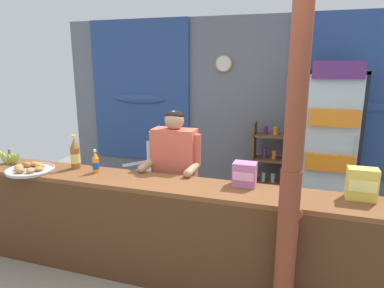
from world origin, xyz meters
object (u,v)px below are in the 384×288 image
shopkeeper (175,165)px  pastry_tray (30,169)px  soda_bottle_orange_soda (96,163)px  plastic_lawn_chair (147,171)px  bottle_shelf_rack (269,161)px  snack_box_wafer (245,174)px  timber_post (291,178)px  snack_box_instant_noodle (362,184)px  banana_bunch (10,158)px  stall_counter (177,228)px  soda_bottle_iced_tea (75,154)px  drink_fridge (330,135)px

shopkeeper → pastry_tray: bearing=-156.0°
soda_bottle_orange_soda → pastry_tray: soda_bottle_orange_soda is taller
shopkeeper → plastic_lawn_chair: bearing=127.9°
bottle_shelf_rack → snack_box_wafer: bottle_shelf_rack is taller
snack_box_wafer → shopkeeper: bearing=157.5°
timber_post → snack_box_instant_noodle: bearing=41.7°
snack_box_instant_noodle → pastry_tray: size_ratio=0.56×
plastic_lawn_chair → pastry_tray: (-0.47, -1.59, 0.46)m
banana_bunch → snack_box_instant_noodle: bearing=1.6°
plastic_lawn_chair → snack_box_wafer: size_ratio=4.26×
soda_bottle_orange_soda → snack_box_wafer: soda_bottle_orange_soda is taller
stall_counter → pastry_tray: pastry_tray is taller
stall_counter → plastic_lawn_chair: bearing=123.1°
shopkeeper → banana_bunch: size_ratio=5.48×
soda_bottle_iced_tea → pastry_tray: soda_bottle_iced_tea is taller
snack_box_wafer → pastry_tray: size_ratio=0.46×
snack_box_wafer → bottle_shelf_rack: bearing=89.0°
shopkeeper → pastry_tray: size_ratio=3.38×
drink_fridge → soda_bottle_iced_tea: 3.01m
snack_box_wafer → banana_bunch: (-2.41, -0.11, -0.04)m
stall_counter → snack_box_wafer: snack_box_wafer is taller
shopkeeper → soda_bottle_iced_tea: shopkeeper is taller
soda_bottle_iced_tea → snack_box_wafer: 1.67m
drink_fridge → bottle_shelf_rack: bearing=163.8°
soda_bottle_iced_tea → snack_box_wafer: (1.66, 0.03, -0.04)m
snack_box_wafer → banana_bunch: 2.41m
banana_bunch → timber_post: bearing=-7.4°
drink_fridge → banana_bunch: (-3.18, -1.84, -0.08)m
pastry_tray → stall_counter: bearing=0.4°
drink_fridge → plastic_lawn_chair: (-2.33, -0.39, -0.58)m
timber_post → plastic_lawn_chair: timber_post is taller
stall_counter → plastic_lawn_chair: (-1.03, 1.58, -0.08)m
soda_bottle_iced_tea → stall_counter: bearing=-10.5°
snack_box_wafer → stall_counter: bearing=-154.9°
shopkeeper → drink_fridge: bearing=42.8°
shopkeeper → soda_bottle_iced_tea: 0.98m
snack_box_instant_noodle → snack_box_wafer: (-0.90, 0.02, -0.02)m
banana_bunch → pastry_tray: bearing=-20.1°
soda_bottle_orange_soda → stall_counter: bearing=-9.9°
soda_bottle_iced_tea → pastry_tray: size_ratio=0.76×
drink_fridge → bottle_shelf_rack: drink_fridge is taller
banana_bunch → soda_bottle_iced_tea: bearing=6.3°
bottle_shelf_rack → soda_bottle_orange_soda: bearing=-125.1°
timber_post → shopkeeper: timber_post is taller
soda_bottle_orange_soda → pastry_tray: bearing=-165.4°
drink_fridge → stall_counter: bearing=-123.4°
shopkeeper → snack_box_instant_noodle: bearing=-11.4°
soda_bottle_orange_soda → banana_bunch: bearing=-178.7°
timber_post → soda_bottle_orange_soda: bearing=167.8°
pastry_tray → snack_box_wafer: bearing=7.2°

